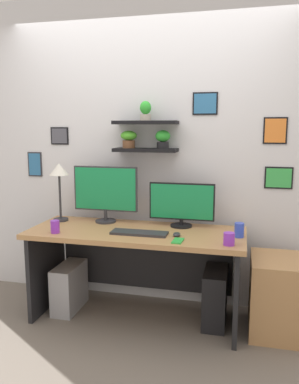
# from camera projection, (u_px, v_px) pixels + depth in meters

# --- Properties ---
(ground_plane) EXTENTS (8.00, 8.00, 0.00)m
(ground_plane) POSITION_uv_depth(u_px,v_px,m) (137.00, 317.00, 3.24)
(ground_plane) COLOR #70665B
(back_wall_assembly) EXTENTS (4.40, 0.24, 2.70)m
(back_wall_assembly) POSITION_uv_depth(u_px,v_px,m) (149.00, 152.00, 3.44)
(back_wall_assembly) COLOR silver
(back_wall_assembly) RESTS_ON ground
(desk) EXTENTS (1.73, 0.68, 0.75)m
(desk) POSITION_uv_depth(u_px,v_px,m) (138.00, 253.00, 3.21)
(desk) COLOR tan
(desk) RESTS_ON ground
(monitor_left) EXTENTS (0.57, 0.18, 0.49)m
(monitor_left) POSITION_uv_depth(u_px,v_px,m) (105.00, 192.00, 3.36)
(monitor_left) COLOR #2D2D33
(monitor_left) RESTS_ON desk
(monitor_right) EXTENTS (0.55, 0.18, 0.37)m
(monitor_right) POSITION_uv_depth(u_px,v_px,m) (182.00, 204.00, 3.22)
(monitor_right) COLOR black
(monitor_right) RESTS_ON desk
(keyboard) EXTENTS (0.44, 0.14, 0.02)m
(keyboard) POSITION_uv_depth(u_px,v_px,m) (139.00, 233.00, 3.01)
(keyboard) COLOR #2D2D33
(keyboard) RESTS_ON desk
(computer_mouse) EXTENTS (0.06, 0.09, 0.03)m
(computer_mouse) POSITION_uv_depth(u_px,v_px,m) (177.00, 234.00, 2.95)
(computer_mouse) COLOR #2D2D33
(computer_mouse) RESTS_ON desk
(desk_lamp) EXTENTS (0.17, 0.17, 0.51)m
(desk_lamp) POSITION_uv_depth(u_px,v_px,m) (59.00, 176.00, 3.38)
(desk_lamp) COLOR #2D2D33
(desk_lamp) RESTS_ON desk
(cell_phone) EXTENTS (0.08, 0.14, 0.01)m
(cell_phone) POSITION_uv_depth(u_px,v_px,m) (178.00, 241.00, 2.82)
(cell_phone) COLOR green
(cell_phone) RESTS_ON desk
(coffee_mug) EXTENTS (0.08, 0.08, 0.09)m
(coffee_mug) POSITION_uv_depth(u_px,v_px,m) (229.00, 239.00, 2.72)
(coffee_mug) COLOR purple
(coffee_mug) RESTS_ON desk
(pen_cup) EXTENTS (0.07, 0.07, 0.10)m
(pen_cup) POSITION_uv_depth(u_px,v_px,m) (55.00, 227.00, 3.04)
(pen_cup) COLOR purple
(pen_cup) RESTS_ON desk
(water_cup) EXTENTS (0.07, 0.07, 0.11)m
(water_cup) POSITION_uv_depth(u_px,v_px,m) (239.00, 230.00, 2.92)
(water_cup) COLOR blue
(water_cup) RESTS_ON desk
(drawer_cabinet) EXTENTS (0.44, 0.50, 0.59)m
(drawer_cabinet) POSITION_uv_depth(u_px,v_px,m) (279.00, 296.00, 2.97)
(drawer_cabinet) COLOR tan
(drawer_cabinet) RESTS_ON ground
(computer_tower_left) EXTENTS (0.18, 0.40, 0.40)m
(computer_tower_left) POSITION_uv_depth(u_px,v_px,m) (69.00, 287.00, 3.36)
(computer_tower_left) COLOR #99999E
(computer_tower_left) RESTS_ON ground
(computer_tower_right) EXTENTS (0.18, 0.40, 0.44)m
(computer_tower_right) POSITION_uv_depth(u_px,v_px,m) (215.00, 297.00, 3.12)
(computer_tower_right) COLOR black
(computer_tower_right) RESTS_ON ground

